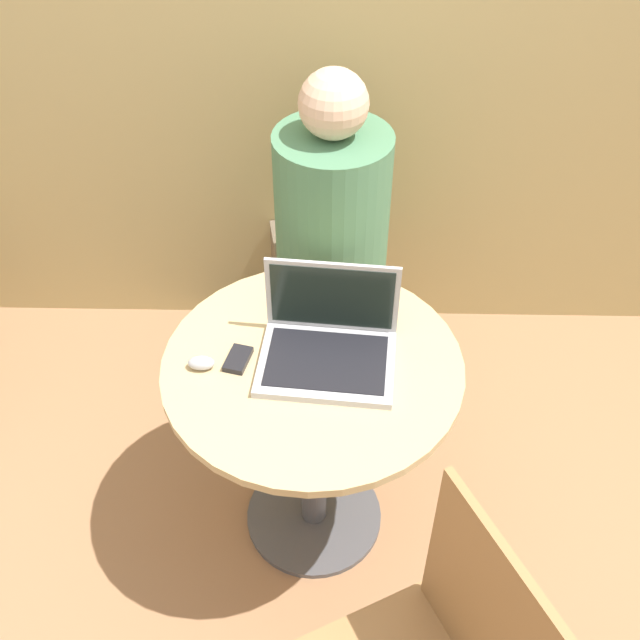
# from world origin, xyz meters

# --- Properties ---
(ground_plane) EXTENTS (12.00, 12.00, 0.00)m
(ground_plane) POSITION_xyz_m (0.00, 0.00, 0.00)
(ground_plane) COLOR #9E704C
(round_table) EXTENTS (0.76, 0.76, 0.71)m
(round_table) POSITION_xyz_m (0.00, 0.00, 0.53)
(round_table) COLOR #4C4C51
(round_table) RESTS_ON ground_plane
(laptop) EXTENTS (0.36, 0.28, 0.23)m
(laptop) POSITION_xyz_m (0.04, 0.03, 0.76)
(laptop) COLOR #B7B7BC
(laptop) RESTS_ON round_table
(cell_phone) EXTENTS (0.07, 0.10, 0.02)m
(cell_phone) POSITION_xyz_m (-0.19, -0.00, 0.72)
(cell_phone) COLOR black
(cell_phone) RESTS_ON round_table
(computer_mouse) EXTENTS (0.07, 0.04, 0.03)m
(computer_mouse) POSITION_xyz_m (-0.28, -0.02, 0.73)
(computer_mouse) COLOR #B2B2B7
(computer_mouse) RESTS_ON round_table
(person_seated) EXTENTS (0.42, 0.57, 1.20)m
(person_seated) POSITION_xyz_m (0.03, 0.67, 0.50)
(person_seated) COLOR brown
(person_seated) RESTS_ON ground_plane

